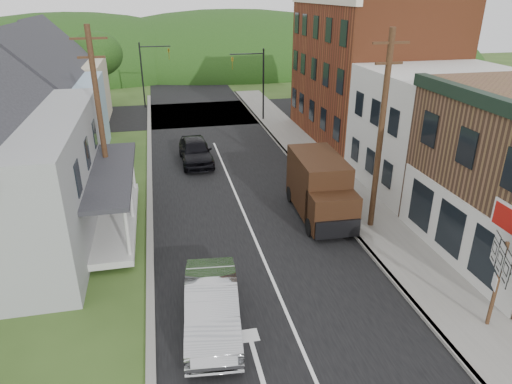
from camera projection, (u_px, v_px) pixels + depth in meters
ground at (274, 284)px, 17.49m from camera, size 120.00×120.00×0.00m
road at (232, 185)px, 26.42m from camera, size 9.00×90.00×0.02m
cross_road at (201, 114)px, 41.61m from camera, size 60.00×9.00×0.02m
sidewalk_right at (340, 188)px, 25.75m from camera, size 2.80×55.00×0.15m
curb_right at (318, 191)px, 25.49m from camera, size 0.20×55.00×0.15m
curb_left at (150, 206)px, 23.71m from camera, size 0.30×55.00×0.12m
storefront_white at (441, 131)px, 25.06m from camera, size 8.00×7.00×6.50m
storefront_red at (369, 71)px, 32.83m from camera, size 8.00×12.00×10.00m
house_blue at (42, 104)px, 29.05m from camera, size 7.14×8.16×7.28m
house_cream at (59, 79)px, 37.00m from camera, size 7.14×8.16×7.28m
utility_pole_right at (381, 133)px, 19.81m from camera, size 1.60×0.26×9.00m
utility_pole_left at (100, 122)px, 21.49m from camera, size 1.60×0.26×9.00m
traffic_signal_right at (255, 77)px, 37.79m from camera, size 2.87×0.20×6.00m
traffic_signal_left at (149, 67)px, 42.38m from camera, size 2.87×0.20×6.00m
tree_left_d at (96, 54)px, 42.35m from camera, size 4.80×4.80×6.94m
forested_ridge at (181, 67)px, 66.62m from camera, size 90.00×30.00×16.00m
silver_sedan at (212, 307)px, 14.98m from camera, size 2.18×5.07×1.62m
dark_sedan at (196, 151)px, 29.43m from camera, size 2.06×4.88×1.65m
delivery_van at (320, 188)px, 22.19m from camera, size 2.40×5.42×2.99m
route_sign_cluster at (499, 272)px, 14.40m from camera, size 0.78×1.66×3.13m
warning_sign at (344, 182)px, 22.24m from camera, size 0.23×0.66×2.50m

